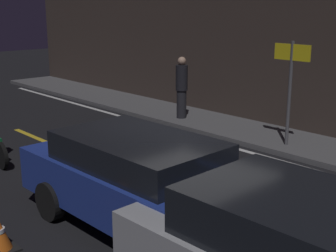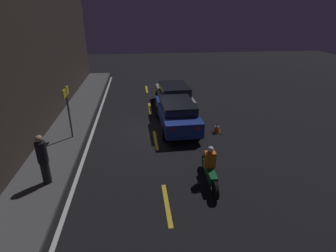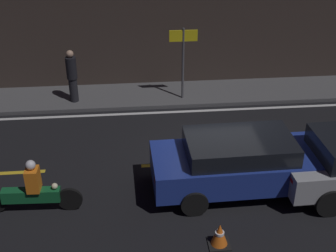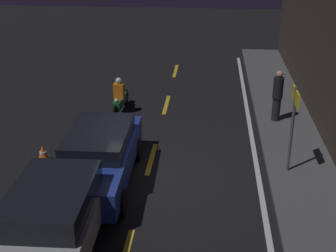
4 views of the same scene
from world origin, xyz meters
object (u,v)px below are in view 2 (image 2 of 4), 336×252
traffic_cone_near (217,128)px  pedestrian (43,159)px  hatchback_silver (174,95)px  shop_sign (67,102)px  motorcycle (210,169)px  sedan_blue (177,113)px

traffic_cone_near → pedestrian: (-3.53, 7.00, 0.77)m
hatchback_silver → shop_sign: (-3.88, 5.32, 1.01)m
motorcycle → traffic_cone_near: bearing=-17.8°
traffic_cone_near → shop_sign: bearing=89.4°
pedestrian → shop_sign: bearing=-1.3°
hatchback_silver → pedestrian: 9.23m
sedan_blue → pedestrian: bearing=130.0°
pedestrian → shop_sign: (3.60, -0.08, 0.79)m
motorcycle → pedestrian: bearing=87.4°
traffic_cone_near → motorcycle: bearing=159.7°
hatchback_silver → pedestrian: pedestrian is taller
pedestrian → hatchback_silver: bearing=-35.8°
hatchback_silver → motorcycle: 7.98m
sedan_blue → hatchback_silver: (2.99, -0.28, 0.03)m
hatchback_silver → shop_sign: bearing=124.6°
sedan_blue → traffic_cone_near: size_ratio=8.69×
traffic_cone_near → pedestrian: size_ratio=0.30×
motorcycle → shop_sign: shop_sign is taller
pedestrian → sedan_blue: bearing=-48.8°
sedan_blue → motorcycle: (-4.98, -0.39, -0.23)m
sedan_blue → hatchback_silver: size_ratio=1.01×
motorcycle → traffic_cone_near: (4.02, -1.49, -0.29)m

